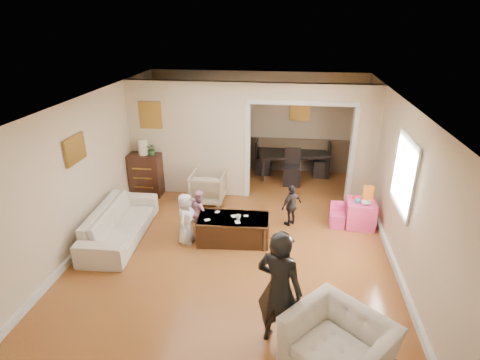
# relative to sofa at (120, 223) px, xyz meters

# --- Properties ---
(floor) EXTENTS (7.00, 7.00, 0.00)m
(floor) POSITION_rel_sofa_xyz_m (2.18, 0.41, -0.31)
(floor) COLOR #A4592A
(floor) RESTS_ON ground
(partition_left) EXTENTS (2.75, 0.18, 2.60)m
(partition_left) POSITION_rel_sofa_xyz_m (0.81, 2.21, 0.99)
(partition_left) COLOR beige
(partition_left) RESTS_ON ground
(partition_right) EXTENTS (0.55, 0.18, 2.60)m
(partition_right) POSITION_rel_sofa_xyz_m (4.66, 2.21, 0.99)
(partition_right) COLOR beige
(partition_right) RESTS_ON ground
(partition_header) EXTENTS (2.22, 0.18, 0.35)m
(partition_header) POSITION_rel_sofa_xyz_m (3.28, 2.21, 2.11)
(partition_header) COLOR beige
(partition_header) RESTS_ON partition_right
(window_pane) EXTENTS (0.03, 0.95, 1.10)m
(window_pane) POSITION_rel_sofa_xyz_m (4.91, 0.01, 1.24)
(window_pane) COLOR white
(window_pane) RESTS_ON ground
(framed_art_partition) EXTENTS (0.45, 0.03, 0.55)m
(framed_art_partition) POSITION_rel_sofa_xyz_m (-0.02, 2.11, 1.54)
(framed_art_partition) COLOR brown
(framed_art_partition) RESTS_ON partition_left
(framed_art_sofa_wall) EXTENTS (0.03, 0.55, 0.40)m
(framed_art_sofa_wall) POSITION_rel_sofa_xyz_m (-0.53, -0.19, 1.49)
(framed_art_sofa_wall) COLOR brown
(framed_art_alcove) EXTENTS (0.45, 0.03, 0.55)m
(framed_art_alcove) POSITION_rel_sofa_xyz_m (3.28, 3.85, 1.39)
(framed_art_alcove) COLOR brown
(sofa) EXTENTS (0.95, 2.19, 0.63)m
(sofa) POSITION_rel_sofa_xyz_m (0.00, 0.00, 0.00)
(sofa) COLOR silver
(sofa) RESTS_ON ground
(armchair_back) EXTENTS (0.73, 0.76, 0.69)m
(armchair_back) POSITION_rel_sofa_xyz_m (1.31, 1.75, 0.03)
(armchair_back) COLOR tan
(armchair_back) RESTS_ON ground
(armchair_front) EXTENTS (1.47, 1.45, 0.72)m
(armchair_front) POSITION_rel_sofa_xyz_m (3.74, -2.49, 0.05)
(armchair_front) COLOR silver
(armchair_front) RESTS_ON ground
(dresser) EXTENTS (0.72, 0.41, 0.99)m
(dresser) POSITION_rel_sofa_xyz_m (-0.18, 1.92, 0.18)
(dresser) COLOR black
(dresser) RESTS_ON ground
(table_lamp) EXTENTS (0.22, 0.22, 0.36)m
(table_lamp) POSITION_rel_sofa_xyz_m (-0.18, 1.92, 0.86)
(table_lamp) COLOR beige
(table_lamp) RESTS_ON dresser
(potted_plant) EXTENTS (0.25, 0.21, 0.28)m
(potted_plant) POSITION_rel_sofa_xyz_m (0.02, 1.92, 0.81)
(potted_plant) COLOR #34652D
(potted_plant) RESTS_ON dresser
(coffee_table) EXTENTS (1.34, 0.75, 0.48)m
(coffee_table) POSITION_rel_sofa_xyz_m (2.12, 0.18, -0.07)
(coffee_table) COLOR #371E11
(coffee_table) RESTS_ON ground
(coffee_cup) EXTENTS (0.10, 0.10, 0.09)m
(coffee_cup) POSITION_rel_sofa_xyz_m (2.22, 0.13, 0.21)
(coffee_cup) COLOR silver
(coffee_cup) RESTS_ON coffee_table
(play_table) EXTENTS (0.57, 0.57, 0.53)m
(play_table) POSITION_rel_sofa_xyz_m (4.53, 1.07, -0.05)
(play_table) COLOR #FF4387
(play_table) RESTS_ON ground
(cereal_box) EXTENTS (0.20, 0.08, 0.30)m
(cereal_box) POSITION_rel_sofa_xyz_m (4.65, 1.17, 0.37)
(cereal_box) COLOR yellow
(cereal_box) RESTS_ON play_table
(cyan_cup) EXTENTS (0.08, 0.08, 0.08)m
(cyan_cup) POSITION_rel_sofa_xyz_m (4.43, 1.02, 0.26)
(cyan_cup) COLOR #23A6B1
(cyan_cup) RESTS_ON play_table
(toy_block) EXTENTS (0.09, 0.08, 0.05)m
(toy_block) POSITION_rel_sofa_xyz_m (4.41, 1.19, 0.24)
(toy_block) COLOR red
(toy_block) RESTS_ON play_table
(play_bowl) EXTENTS (0.20, 0.20, 0.05)m
(play_bowl) POSITION_rel_sofa_xyz_m (4.58, 0.95, 0.24)
(play_bowl) COLOR silver
(play_bowl) RESTS_ON play_table
(dining_table) EXTENTS (1.96, 1.34, 0.63)m
(dining_table) POSITION_rel_sofa_xyz_m (3.16, 3.59, 0.00)
(dining_table) COLOR black
(dining_table) RESTS_ON ground
(adult_person) EXTENTS (0.70, 0.59, 1.64)m
(adult_person) POSITION_rel_sofa_xyz_m (3.03, -2.14, 0.50)
(adult_person) COLOR black
(adult_person) RESTS_ON ground
(child_kneel_a) EXTENTS (0.35, 0.50, 0.97)m
(child_kneel_a) POSITION_rel_sofa_xyz_m (1.27, 0.03, 0.17)
(child_kneel_a) COLOR silver
(child_kneel_a) RESTS_ON ground
(child_kneel_b) EXTENTS (0.46, 0.51, 0.85)m
(child_kneel_b) POSITION_rel_sofa_xyz_m (1.42, 0.48, 0.11)
(child_kneel_b) COLOR pink
(child_kneel_b) RESTS_ON ground
(child_toddler) EXTENTS (0.50, 0.50, 0.85)m
(child_toddler) POSITION_rel_sofa_xyz_m (3.17, 0.93, 0.11)
(child_toddler) COLOR black
(child_toddler) RESTS_ON ground
(craft_papers) EXTENTS (0.78, 0.46, 0.00)m
(craft_papers) POSITION_rel_sofa_xyz_m (2.02, 0.16, 0.17)
(craft_papers) COLOR white
(craft_papers) RESTS_ON coffee_table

